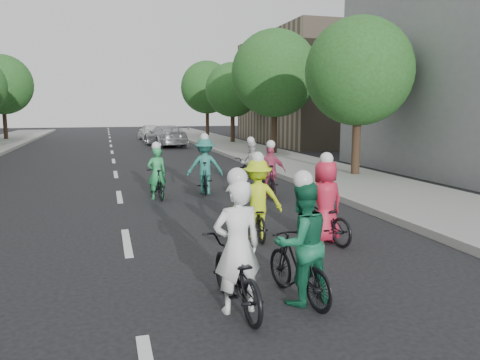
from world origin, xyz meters
name	(u,v)px	position (x,y,z in m)	size (l,w,h in m)	color
ground	(127,243)	(0.00, 0.00, 0.00)	(120.00, 120.00, 0.00)	black
sidewalk_right	(300,166)	(8.00, 10.00, 0.07)	(4.00, 80.00, 0.15)	gray
curb_right	(259,167)	(6.05, 10.00, 0.09)	(0.18, 80.00, 0.18)	#999993
bldg_se	(325,90)	(16.00, 24.00, 4.00)	(10.00, 14.00, 8.00)	gray
tree_l_5	(2,85)	(-8.20, 33.00, 4.52)	(4.80, 4.80, 6.93)	black
tree_r_0	(359,72)	(8.80, 6.60, 3.96)	(4.00, 4.00, 5.97)	black
tree_r_1	(275,74)	(8.80, 15.60, 4.52)	(4.80, 4.80, 6.93)	black
tree_r_2	(233,90)	(8.80, 24.60, 3.96)	(4.00, 4.00, 5.97)	black
tree_r_3	(207,87)	(8.80, 33.60, 4.52)	(4.80, 4.80, 6.93)	black
cyclist_0	(236,265)	(1.25, -3.57, 0.61)	(0.74, 1.82, 1.90)	black
cyclist_1	(300,253)	(2.16, -3.56, 0.69)	(0.91, 1.61, 1.82)	black
cyclist_2	(257,206)	(2.58, -0.35, 0.66)	(1.10, 1.62, 1.77)	black
cyclist_3	(270,177)	(4.30, 3.68, 0.63)	(0.96, 1.71, 1.71)	black
cyclist_4	(324,211)	(3.78, -0.96, 0.62)	(0.93, 1.81, 1.79)	black
cyclist_5	(157,179)	(1.06, 4.41, 0.58)	(0.65, 1.52, 1.68)	black
cyclist_6	(250,169)	(4.35, 5.83, 0.60)	(0.98, 1.89, 1.69)	black
cyclist_7	(205,170)	(2.59, 4.89, 0.73)	(1.19, 1.74, 1.87)	black
follow_car_lead	(165,136)	(3.65, 23.35, 0.74)	(2.07, 5.08, 1.48)	#AAAAAF
follow_car_trail	(150,132)	(3.23, 30.37, 0.68)	(1.61, 3.99, 1.36)	silver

